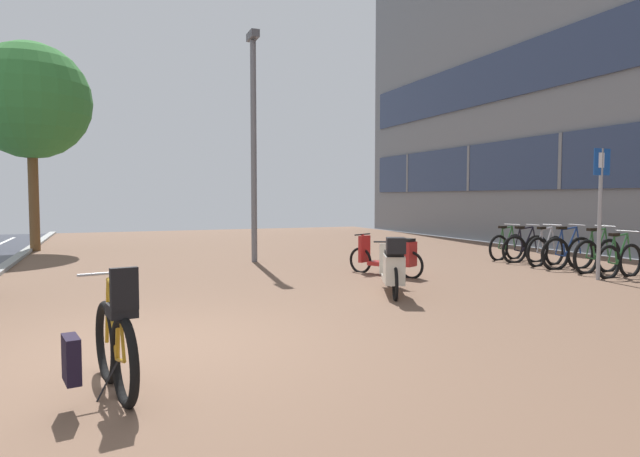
{
  "coord_description": "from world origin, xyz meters",
  "views": [
    {
      "loc": [
        -0.35,
        -5.73,
        1.57
      ],
      "look_at": [
        2.32,
        0.87,
        1.15
      ],
      "focal_mm": 30.06,
      "sensor_mm": 36.0,
      "label": 1
    }
  ],
  "objects_px": {
    "bicycle_rack_00": "(620,260)",
    "bicycle_rack_02": "(568,253)",
    "bicycle_rack_01": "(597,256)",
    "bicycle_rack_03": "(546,251)",
    "bicycle_rack_05": "(507,247)",
    "bicycle_foreground": "(112,345)",
    "scooter_mid": "(393,267)",
    "parking_sign": "(600,199)",
    "bicycle_rack_04": "(525,249)",
    "street_tree": "(31,101)",
    "scooter_near": "(392,255)",
    "lamp_post": "(254,135)"
  },
  "relations": [
    {
      "from": "bicycle_rack_00",
      "to": "bicycle_rack_01",
      "type": "relative_size",
      "value": 0.95
    },
    {
      "from": "bicycle_rack_01",
      "to": "lamp_post",
      "type": "bearing_deg",
      "value": 143.68
    },
    {
      "from": "lamp_post",
      "to": "street_tree",
      "type": "bearing_deg",
      "value": 136.64
    },
    {
      "from": "scooter_mid",
      "to": "lamp_post",
      "type": "xyz_separation_m",
      "value": [
        -0.9,
        5.13,
        2.62
      ]
    },
    {
      "from": "bicycle_rack_00",
      "to": "scooter_near",
      "type": "bearing_deg",
      "value": 155.52
    },
    {
      "from": "parking_sign",
      "to": "street_tree",
      "type": "bearing_deg",
      "value": 136.02
    },
    {
      "from": "bicycle_rack_03",
      "to": "street_tree",
      "type": "bearing_deg",
      "value": 143.99
    },
    {
      "from": "bicycle_rack_02",
      "to": "scooter_near",
      "type": "height_order",
      "value": "bicycle_rack_02"
    },
    {
      "from": "bicycle_rack_04",
      "to": "bicycle_rack_05",
      "type": "xyz_separation_m",
      "value": [
        -0.01,
        0.64,
        -0.01
      ]
    },
    {
      "from": "bicycle_rack_02",
      "to": "street_tree",
      "type": "xyz_separation_m",
      "value": [
        -11.24,
        8.82,
        3.97
      ]
    },
    {
      "from": "bicycle_rack_02",
      "to": "bicycle_rack_05",
      "type": "xyz_separation_m",
      "value": [
        0.0,
        1.92,
        -0.03
      ]
    },
    {
      "from": "bicycle_rack_01",
      "to": "parking_sign",
      "type": "xyz_separation_m",
      "value": [
        -0.82,
        -0.73,
        1.18
      ]
    },
    {
      "from": "scooter_near",
      "to": "bicycle_rack_04",
      "type": "bearing_deg",
      "value": 9.95
    },
    {
      "from": "bicycle_rack_03",
      "to": "bicycle_rack_05",
      "type": "height_order",
      "value": "bicycle_rack_03"
    },
    {
      "from": "bicycle_rack_03",
      "to": "lamp_post",
      "type": "height_order",
      "value": "lamp_post"
    },
    {
      "from": "bicycle_rack_02",
      "to": "parking_sign",
      "type": "xyz_separation_m",
      "value": [
        -0.69,
        -1.37,
        1.18
      ]
    },
    {
      "from": "scooter_mid",
      "to": "street_tree",
      "type": "height_order",
      "value": "street_tree"
    },
    {
      "from": "bicycle_rack_03",
      "to": "scooter_near",
      "type": "xyz_separation_m",
      "value": [
        -4.08,
        -0.08,
        0.07
      ]
    },
    {
      "from": "bicycle_rack_03",
      "to": "bicycle_rack_02",
      "type": "bearing_deg",
      "value": -90.83
    },
    {
      "from": "bicycle_rack_01",
      "to": "bicycle_rack_03",
      "type": "relative_size",
      "value": 1.04
    },
    {
      "from": "bicycle_rack_04",
      "to": "bicycle_rack_01",
      "type": "bearing_deg",
      "value": -86.44
    },
    {
      "from": "bicycle_rack_02",
      "to": "scooter_near",
      "type": "bearing_deg",
      "value": 172.12
    },
    {
      "from": "bicycle_foreground",
      "to": "bicycle_rack_03",
      "type": "xyz_separation_m",
      "value": [
        9.35,
        4.84,
        -0.05
      ]
    },
    {
      "from": "parking_sign",
      "to": "lamp_post",
      "type": "bearing_deg",
      "value": 135.43
    },
    {
      "from": "bicycle_foreground",
      "to": "bicycle_rack_00",
      "type": "bearing_deg",
      "value": 17.44
    },
    {
      "from": "bicycle_rack_00",
      "to": "bicycle_rack_01",
      "type": "distance_m",
      "value": 0.66
    },
    {
      "from": "bicycle_foreground",
      "to": "bicycle_rack_01",
      "type": "xyz_separation_m",
      "value": [
        9.46,
        3.57,
        -0.03
      ]
    },
    {
      "from": "bicycle_foreground",
      "to": "scooter_mid",
      "type": "distance_m",
      "value": 5.16
    },
    {
      "from": "bicycle_rack_01",
      "to": "bicycle_rack_02",
      "type": "bearing_deg",
      "value": 101.22
    },
    {
      "from": "scooter_mid",
      "to": "bicycle_rack_05",
      "type": "bearing_deg",
      "value": 32.02
    },
    {
      "from": "bicycle_rack_04",
      "to": "street_tree",
      "type": "relative_size",
      "value": 0.22
    },
    {
      "from": "bicycle_rack_00",
      "to": "parking_sign",
      "type": "bearing_deg",
      "value": -172.65
    },
    {
      "from": "scooter_near",
      "to": "lamp_post",
      "type": "height_order",
      "value": "lamp_post"
    },
    {
      "from": "parking_sign",
      "to": "bicycle_rack_05",
      "type": "bearing_deg",
      "value": 78.11
    },
    {
      "from": "bicycle_foreground",
      "to": "lamp_post",
      "type": "xyz_separation_m",
      "value": [
        3.34,
        8.06,
        2.67
      ]
    },
    {
      "from": "bicycle_rack_04",
      "to": "scooter_mid",
      "type": "distance_m",
      "value": 5.7
    },
    {
      "from": "street_tree",
      "to": "bicycle_rack_05",
      "type": "bearing_deg",
      "value": -31.53
    },
    {
      "from": "bicycle_rack_04",
      "to": "scooter_near",
      "type": "xyz_separation_m",
      "value": [
        -4.08,
        -0.72,
        0.08
      ]
    },
    {
      "from": "bicycle_rack_05",
      "to": "scooter_near",
      "type": "bearing_deg",
      "value": -161.6
    },
    {
      "from": "bicycle_rack_00",
      "to": "bicycle_rack_03",
      "type": "xyz_separation_m",
      "value": [
        0.03,
        1.92,
        0.01
      ]
    },
    {
      "from": "bicycle_rack_00",
      "to": "lamp_post",
      "type": "relative_size",
      "value": 0.24
    },
    {
      "from": "parking_sign",
      "to": "scooter_near",
      "type": "bearing_deg",
      "value": 150.29
    },
    {
      "from": "bicycle_rack_01",
      "to": "parking_sign",
      "type": "relative_size",
      "value": 0.57
    },
    {
      "from": "bicycle_foreground",
      "to": "parking_sign",
      "type": "height_order",
      "value": "parking_sign"
    },
    {
      "from": "bicycle_foreground",
      "to": "bicycle_rack_00",
      "type": "distance_m",
      "value": 9.76
    },
    {
      "from": "scooter_near",
      "to": "street_tree",
      "type": "distance_m",
      "value": 11.61
    },
    {
      "from": "bicycle_foreground",
      "to": "scooter_mid",
      "type": "xyz_separation_m",
      "value": [
        4.24,
        2.94,
        0.06
      ]
    },
    {
      "from": "bicycle_foreground",
      "to": "bicycle_rack_05",
      "type": "distance_m",
      "value": 11.17
    },
    {
      "from": "bicycle_foreground",
      "to": "parking_sign",
      "type": "bearing_deg",
      "value": 18.18
    },
    {
      "from": "bicycle_rack_00",
      "to": "bicycle_rack_02",
      "type": "xyz_separation_m",
      "value": [
        0.03,
        1.28,
        0.02
      ]
    }
  ]
}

